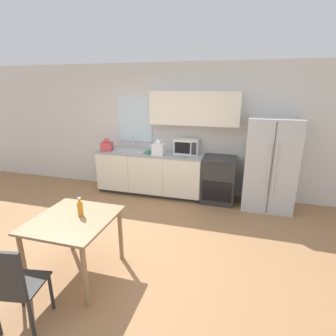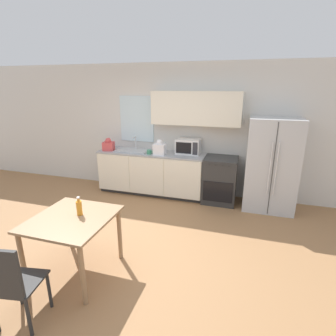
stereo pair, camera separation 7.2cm
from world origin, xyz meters
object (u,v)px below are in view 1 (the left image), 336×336
at_px(oven_range, 219,180).
at_px(microwave, 187,146).
at_px(coffee_mug, 148,152).
at_px(drink_bottle, 80,208).
at_px(dining_chair_near, 13,284).
at_px(refrigerator, 270,164).
at_px(dining_table, 74,227).

xyz_separation_m(oven_range, microwave, (-0.68, 0.11, 0.62)).
bearing_deg(coffee_mug, drink_bottle, -89.29).
bearing_deg(dining_chair_near, microwave, 67.37).
relative_size(oven_range, refrigerator, 0.53).
bearing_deg(refrigerator, dining_table, -131.83).
relative_size(oven_range, drink_bottle, 3.89).
bearing_deg(oven_range, coffee_mug, -173.82).
relative_size(dining_table, drink_bottle, 4.08).
height_order(microwave, drink_bottle, microwave).
bearing_deg(drink_bottle, microwave, 75.20).
height_order(oven_range, microwave, microwave).
relative_size(oven_range, coffee_mug, 6.81).
bearing_deg(microwave, dining_table, -105.40).
bearing_deg(microwave, coffee_mug, -160.33).
xyz_separation_m(refrigerator, coffee_mug, (-2.35, -0.12, 0.10)).
bearing_deg(drink_bottle, coffee_mug, 90.71).
xyz_separation_m(microwave, drink_bottle, (-0.72, -2.71, -0.21)).
bearing_deg(dining_chair_near, refrigerator, 45.41).
bearing_deg(dining_table, coffee_mug, 89.46).
bearing_deg(dining_chair_near, oven_range, 57.00).
xyz_separation_m(dining_table, dining_chair_near, (-0.06, -0.85, -0.11)).
distance_m(oven_range, dining_table, 3.06).
height_order(microwave, coffee_mug, microwave).
bearing_deg(oven_range, drink_bottle, -118.33).
bearing_deg(dining_chair_near, drink_bottle, 73.40).
bearing_deg(microwave, refrigerator, -5.17).
distance_m(microwave, dining_chair_near, 3.77).
distance_m(microwave, coffee_mug, 0.80).
distance_m(coffee_mug, drink_bottle, 2.44).
xyz_separation_m(oven_range, drink_bottle, (-1.40, -2.60, 0.41)).
xyz_separation_m(oven_range, coffee_mug, (-1.43, -0.15, 0.51)).
bearing_deg(refrigerator, drink_bottle, -132.11).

